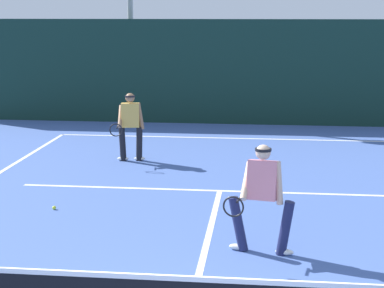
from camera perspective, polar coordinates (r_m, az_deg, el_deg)
court_line_baseline_far at (r=17.49m, az=3.68°, el=0.52°), size 9.62×0.10×0.01m
court_line_service at (r=12.38m, az=2.50°, el=-4.20°), size 7.85×0.10×0.01m
court_line_centre at (r=9.29m, az=1.11°, el=-9.70°), size 0.10×6.40×0.01m
player_near at (r=9.08m, az=6.25°, el=-4.49°), size 1.00×0.86×1.59m
player_far at (r=14.73m, az=-5.54°, el=1.79°), size 0.68×0.88×1.58m
tennis_ball at (r=11.48m, az=-12.22°, el=-5.59°), size 0.07×0.07×0.07m
back_fence_windscreen at (r=19.55m, az=4.07°, el=6.41°), size 18.05×0.12×3.18m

